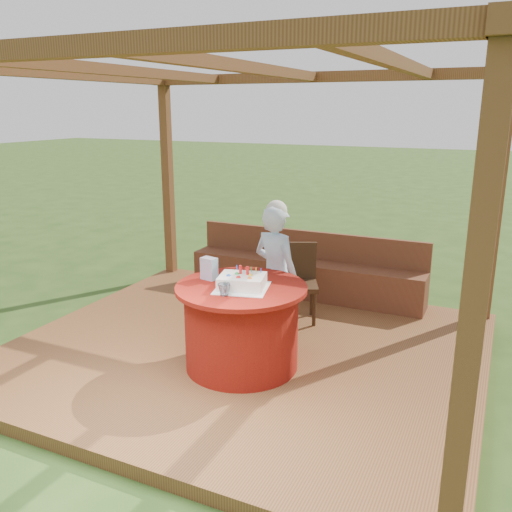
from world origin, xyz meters
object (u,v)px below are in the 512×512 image
(chair, at_px, (298,278))
(gift_bag, at_px, (209,269))
(table, at_px, (242,326))
(drinking_glass, at_px, (224,290))
(bench, at_px, (305,275))
(birthday_cake, at_px, (242,282))
(elderly_woman, at_px, (276,273))

(chair, distance_m, gift_bag, 1.42)
(table, bearing_deg, drinking_glass, -92.68)
(chair, bearing_deg, bench, 104.42)
(gift_bag, bearing_deg, bench, 95.56)
(chair, distance_m, birthday_cake, 1.45)
(elderly_woman, height_order, gift_bag, elderly_woman)
(elderly_woman, relative_size, drinking_glass, 13.22)
(bench, height_order, elderly_woman, elderly_woman)
(bench, xyz_separation_m, drinking_glass, (0.14, -2.40, 0.57))
(bench, bearing_deg, elderly_woman, -81.69)
(chair, relative_size, drinking_glass, 7.78)
(table, relative_size, drinking_glass, 10.72)
(elderly_woman, distance_m, drinking_glass, 0.95)
(table, distance_m, gift_bag, 0.60)
(table, bearing_deg, elderly_woman, 84.79)
(table, height_order, elderly_woman, elderly_woman)
(bench, bearing_deg, chair, -75.58)
(gift_bag, bearing_deg, chair, 84.01)
(bench, relative_size, drinking_glass, 27.19)
(birthday_cake, height_order, drinking_glass, birthday_cake)
(drinking_glass, bearing_deg, gift_bag, 135.14)
(table, xyz_separation_m, drinking_glass, (-0.01, -0.29, 0.44))
(bench, bearing_deg, table, -85.83)
(bench, height_order, gift_bag, gift_bag)
(elderly_woman, bearing_deg, chair, 91.24)
(gift_bag, bearing_deg, birthday_cake, -4.01)
(bench, distance_m, elderly_woman, 1.55)
(elderly_woman, bearing_deg, bench, 98.31)
(table, relative_size, elderly_woman, 0.81)
(bench, relative_size, chair, 3.49)
(bench, xyz_separation_m, table, (0.15, -2.11, 0.13))
(chair, relative_size, gift_bag, 4.19)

